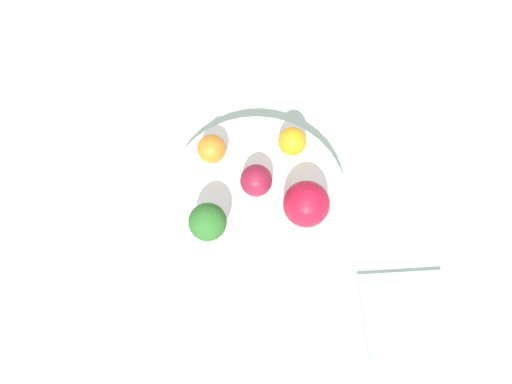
{
  "coord_description": "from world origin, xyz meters",
  "views": [
    {
      "loc": [
        -0.01,
        0.27,
        0.69
      ],
      "look_at": [
        0.0,
        0.0,
        0.06
      ],
      "focal_mm": 35.0,
      "sensor_mm": 36.0,
      "label": 1
    }
  ],
  "objects_px": {
    "apple_red": "(306,204)",
    "apple_green": "(253,180)",
    "napkin": "(406,313)",
    "broccoli": "(208,222)",
    "bowl": "(256,199)",
    "orange_back": "(212,149)",
    "orange_front": "(292,141)"
  },
  "relations": [
    {
      "from": "apple_red",
      "to": "apple_green",
      "type": "relative_size",
      "value": 1.4
    },
    {
      "from": "bowl",
      "to": "napkin",
      "type": "height_order",
      "value": "bowl"
    },
    {
      "from": "broccoli",
      "to": "apple_red",
      "type": "xyz_separation_m",
      "value": [
        -0.13,
        -0.03,
        -0.0
      ]
    },
    {
      "from": "apple_green",
      "to": "orange_back",
      "type": "relative_size",
      "value": 1.09
    },
    {
      "from": "apple_green",
      "to": "napkin",
      "type": "distance_m",
      "value": 0.27
    },
    {
      "from": "orange_front",
      "to": "broccoli",
      "type": "bearing_deg",
      "value": 49.46
    },
    {
      "from": "bowl",
      "to": "orange_front",
      "type": "height_order",
      "value": "orange_front"
    },
    {
      "from": "apple_green",
      "to": "orange_back",
      "type": "distance_m",
      "value": 0.08
    },
    {
      "from": "broccoli",
      "to": "napkin",
      "type": "bearing_deg",
      "value": 159.59
    },
    {
      "from": "apple_red",
      "to": "orange_back",
      "type": "height_order",
      "value": "apple_red"
    },
    {
      "from": "apple_red",
      "to": "orange_back",
      "type": "relative_size",
      "value": 1.52
    },
    {
      "from": "apple_red",
      "to": "napkin",
      "type": "bearing_deg",
      "value": 136.7
    },
    {
      "from": "apple_green",
      "to": "orange_front",
      "type": "relative_size",
      "value": 1.09
    },
    {
      "from": "orange_front",
      "to": "orange_back",
      "type": "height_order",
      "value": "same"
    },
    {
      "from": "broccoli",
      "to": "orange_back",
      "type": "relative_size",
      "value": 1.52
    },
    {
      "from": "apple_green",
      "to": "orange_back",
      "type": "xyz_separation_m",
      "value": [
        0.06,
        -0.05,
        -0.0
      ]
    },
    {
      "from": "bowl",
      "to": "broccoli",
      "type": "xyz_separation_m",
      "value": [
        0.06,
        0.05,
        0.05
      ]
    },
    {
      "from": "orange_front",
      "to": "napkin",
      "type": "relative_size",
      "value": 0.33
    },
    {
      "from": "apple_red",
      "to": "orange_back",
      "type": "xyz_separation_m",
      "value": [
        0.13,
        -0.08,
        -0.01
      ]
    },
    {
      "from": "broccoli",
      "to": "napkin",
      "type": "xyz_separation_m",
      "value": [
        -0.26,
        0.1,
        -0.07
      ]
    },
    {
      "from": "apple_green",
      "to": "orange_front",
      "type": "distance_m",
      "value": 0.08
    },
    {
      "from": "bowl",
      "to": "broccoli",
      "type": "bearing_deg",
      "value": 41.93
    },
    {
      "from": "bowl",
      "to": "orange_front",
      "type": "xyz_separation_m",
      "value": [
        -0.05,
        -0.07,
        0.04
      ]
    },
    {
      "from": "apple_red",
      "to": "orange_front",
      "type": "height_order",
      "value": "apple_red"
    },
    {
      "from": "apple_green",
      "to": "apple_red",
      "type": "bearing_deg",
      "value": 153.01
    },
    {
      "from": "bowl",
      "to": "orange_back",
      "type": "relative_size",
      "value": 6.22
    },
    {
      "from": "apple_red",
      "to": "napkin",
      "type": "relative_size",
      "value": 0.5
    },
    {
      "from": "apple_red",
      "to": "apple_green",
      "type": "xyz_separation_m",
      "value": [
        0.07,
        -0.04,
        -0.01
      ]
    },
    {
      "from": "apple_green",
      "to": "broccoli",
      "type": "bearing_deg",
      "value": 49.97
    },
    {
      "from": "apple_red",
      "to": "broccoli",
      "type": "bearing_deg",
      "value": 13.26
    },
    {
      "from": "bowl",
      "to": "napkin",
      "type": "relative_size",
      "value": 2.05
    },
    {
      "from": "broccoli",
      "to": "apple_red",
      "type": "distance_m",
      "value": 0.13
    }
  ]
}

